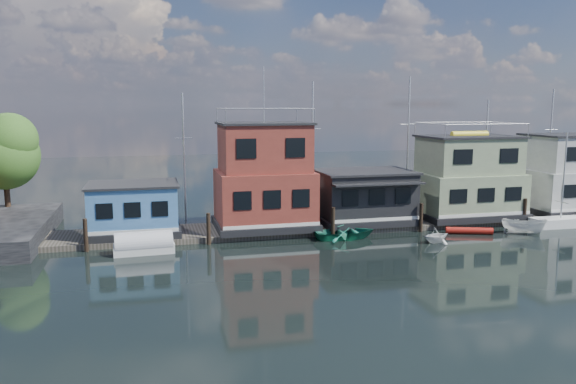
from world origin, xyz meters
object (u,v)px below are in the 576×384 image
object	(u,v)px
tarp_runabout	(144,245)
red_kayak	(469,231)
dinghy_white	(436,235)
houseboat_white	(571,175)
houseboat_red	(264,178)
houseboat_dark	(364,196)
houseboat_blue	(134,209)
day_sailer	(560,221)
houseboat_green	(467,178)
dinghy_teal	(345,232)
motorboat	(524,226)

from	to	relation	value
tarp_runabout	red_kayak	bearing A→B (deg)	-3.39
dinghy_white	red_kayak	bearing A→B (deg)	-77.08
houseboat_white	tarp_runabout	size ratio (longest dim) A/B	2.16
dinghy_white	tarp_runabout	bearing A→B (deg)	70.62
houseboat_red	houseboat_dark	distance (m)	8.18
houseboat_blue	houseboat_dark	world-z (taller)	houseboat_dark
houseboat_red	houseboat_dark	bearing A→B (deg)	-0.14
houseboat_white	houseboat_red	bearing A→B (deg)	-180.00
houseboat_dark	day_sailer	bearing A→B (deg)	-14.32
houseboat_green	day_sailer	bearing A→B (deg)	-32.61
houseboat_white	red_kayak	bearing A→B (deg)	-160.69
dinghy_teal	dinghy_white	size ratio (longest dim) A/B	2.10
houseboat_white	day_sailer	size ratio (longest dim) A/B	1.13
red_kayak	dinghy_white	world-z (taller)	dinghy_white
houseboat_dark	motorboat	size ratio (longest dim) A/B	2.34
motorboat	dinghy_teal	bearing A→B (deg)	113.66
dinghy_teal	houseboat_red	bearing A→B (deg)	55.58
houseboat_dark	houseboat_white	world-z (taller)	houseboat_white
day_sailer	dinghy_white	bearing A→B (deg)	-167.48
day_sailer	tarp_runabout	distance (m)	31.85
day_sailer	red_kayak	bearing A→B (deg)	-175.15
motorboat	tarp_runabout	world-z (taller)	tarp_runabout
houseboat_green	dinghy_white	world-z (taller)	houseboat_green
houseboat_red	dinghy_teal	world-z (taller)	houseboat_red
houseboat_dark	dinghy_white	world-z (taller)	houseboat_dark
houseboat_white	tarp_runabout	bearing A→B (deg)	-173.44
red_kayak	motorboat	bearing A→B (deg)	4.54
tarp_runabout	houseboat_blue	bearing A→B (deg)	96.45
houseboat_white	motorboat	distance (m)	10.40
houseboat_green	motorboat	size ratio (longest dim) A/B	2.66
houseboat_blue	day_sailer	xyz separation A→B (m)	(32.52, -3.85, -1.77)
houseboat_blue	houseboat_white	bearing A→B (deg)	0.00
houseboat_blue	dinghy_white	distance (m)	21.42
houseboat_blue	dinghy_white	world-z (taller)	houseboat_blue
houseboat_red	motorboat	world-z (taller)	houseboat_red
houseboat_red	tarp_runabout	bearing A→B (deg)	-154.98
houseboat_red	dinghy_white	world-z (taller)	houseboat_red
houseboat_dark	day_sailer	world-z (taller)	day_sailer
houseboat_blue	dinghy_teal	distance (m)	15.23
houseboat_dark	dinghy_teal	distance (m)	4.83
motorboat	dinghy_white	xyz separation A→B (m)	(-7.63, -0.81, -0.06)
houseboat_dark	red_kayak	bearing A→B (deg)	-32.76
red_kayak	tarp_runabout	size ratio (longest dim) A/B	0.88
red_kayak	houseboat_blue	bearing A→B (deg)	-170.67
houseboat_red	tarp_runabout	size ratio (longest dim) A/B	3.05
houseboat_green	day_sailer	xyz separation A→B (m)	(6.02, -3.85, -3.12)
houseboat_white	day_sailer	bearing A→B (deg)	-135.91
dinghy_teal	day_sailer	bearing A→B (deg)	-92.21
red_kayak	tarp_runabout	distance (m)	23.51
houseboat_green	houseboat_white	bearing A→B (deg)	-0.00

